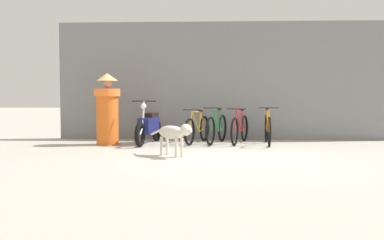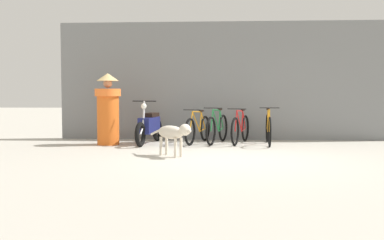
# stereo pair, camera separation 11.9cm
# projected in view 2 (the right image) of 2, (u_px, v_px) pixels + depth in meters

# --- Properties ---
(ground_plane) EXTENTS (60.00, 60.00, 0.00)m
(ground_plane) POSITION_uv_depth(u_px,v_px,m) (235.00, 159.00, 8.46)
(ground_plane) COLOR #B7B2A5
(shop_wall_back) EXTENTS (9.15, 0.20, 3.13)m
(shop_wall_back) POSITION_uv_depth(u_px,v_px,m) (231.00, 81.00, 11.97)
(shop_wall_back) COLOR slate
(shop_wall_back) RESTS_ON ground
(bicycle_0) EXTENTS (0.62, 1.68, 0.85)m
(bicycle_0) POSITION_uv_depth(u_px,v_px,m) (198.00, 129.00, 11.14)
(bicycle_0) COLOR black
(bicycle_0) RESTS_ON ground
(bicycle_1) EXTENTS (0.60, 1.66, 0.90)m
(bicycle_1) POSITION_uv_depth(u_px,v_px,m) (217.00, 129.00, 11.08)
(bicycle_1) COLOR black
(bicycle_1) RESTS_ON ground
(bicycle_2) EXTENTS (0.60, 1.66, 0.88)m
(bicycle_2) POSITION_uv_depth(u_px,v_px,m) (240.00, 129.00, 11.11)
(bicycle_2) COLOR black
(bicycle_2) RESTS_ON ground
(bicycle_3) EXTENTS (0.46, 1.77, 0.91)m
(bicycle_3) POSITION_uv_depth(u_px,v_px,m) (268.00, 129.00, 10.84)
(bicycle_3) COLOR black
(bicycle_3) RESTS_ON ground
(motorcycle) EXTENTS (0.58, 1.91, 1.07)m
(motorcycle) POSITION_uv_depth(u_px,v_px,m) (149.00, 126.00, 10.98)
(motorcycle) COLOR black
(motorcycle) RESTS_ON ground
(stray_dog) EXTENTS (0.93, 0.88, 0.66)m
(stray_dog) POSITION_uv_depth(u_px,v_px,m) (173.00, 133.00, 8.75)
(stray_dog) COLOR beige
(stray_dog) RESTS_ON ground
(person_in_robes) EXTENTS (0.84, 0.84, 1.72)m
(person_in_robes) POSITION_uv_depth(u_px,v_px,m) (108.00, 109.00, 10.79)
(person_in_robes) COLOR orange
(person_in_robes) RESTS_ON ground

